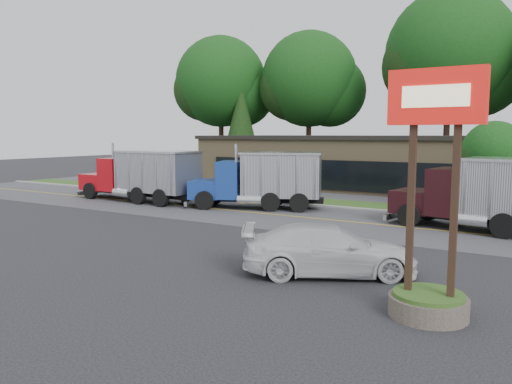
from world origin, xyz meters
TOP-DOWN VIEW (x-y plane):
  - ground at (0.00, 0.00)m, footprint 140.00×140.00m
  - road at (0.00, 9.00)m, footprint 60.00×8.00m
  - center_line at (0.00, 9.00)m, footprint 60.00×0.12m
  - curb at (0.00, 13.20)m, footprint 60.00×0.30m
  - grass_verge at (0.00, 15.00)m, footprint 60.00×3.40m
  - far_parking at (0.00, 20.00)m, footprint 60.00×7.00m
  - strip_mall at (2.00, 26.00)m, footprint 32.00×12.00m
  - bilo_sign at (10.50, -2.50)m, footprint 2.20×1.90m
  - tree_far_a at (-19.84, 32.13)m, footprint 10.75×10.11m
  - tree_far_b at (-9.84, 34.13)m, footprint 10.65×10.02m
  - tree_far_c at (4.19, 34.15)m, footprint 12.22×11.50m
  - evergreen_left at (-16.00, 30.00)m, footprint 4.42×4.42m
  - tree_verge at (10.05, 15.04)m, footprint 3.61×3.40m
  - dump_truck_red at (-10.17, 9.24)m, footprint 9.56×3.05m
  - dump_truck_blue at (-1.90, 10.71)m, footprint 8.18×5.10m
  - dump_truck_maroon at (10.77, 9.74)m, footprint 8.67×3.98m
  - rally_car at (6.96, -0.33)m, footprint 5.85×4.62m

SIDE VIEW (x-z plane):
  - ground at x=0.00m, z-range 0.00..0.00m
  - road at x=0.00m, z-range -0.01..0.01m
  - center_line at x=0.00m, z-range 0.00..0.00m
  - curb at x=0.00m, z-range -0.06..0.06m
  - grass_verge at x=0.00m, z-range -0.01..0.01m
  - far_parking at x=0.00m, z-range -0.01..0.01m
  - rally_car at x=6.96m, z-range 0.00..1.59m
  - dump_truck_blue at x=-1.90m, z-range 0.12..3.48m
  - dump_truck_maroon at x=10.77m, z-range 0.13..3.49m
  - dump_truck_red at x=-10.17m, z-range 0.13..3.49m
  - strip_mall at x=2.00m, z-range 0.00..4.00m
  - bilo_sign at x=10.50m, z-range -0.95..5.00m
  - tree_verge at x=10.05m, z-range 0.69..5.84m
  - evergreen_left at x=-16.00m, z-range 0.50..10.53m
  - tree_far_b at x=-9.84m, z-range 2.10..17.29m
  - tree_far_a at x=-19.84m, z-range 2.12..17.45m
  - tree_far_c at x=4.19m, z-range 2.41..19.84m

